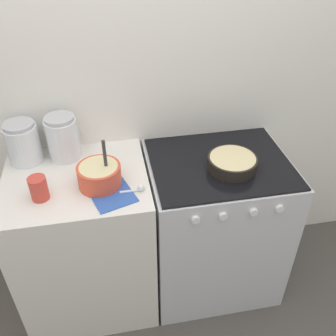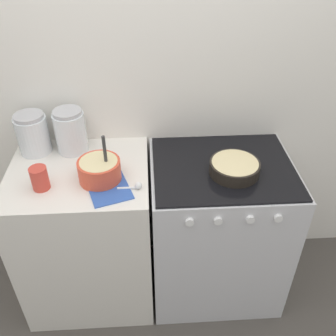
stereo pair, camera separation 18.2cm
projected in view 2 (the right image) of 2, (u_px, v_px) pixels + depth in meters
The scene contains 11 objects.
ground_plane at pixel (154, 325), 2.21m from camera, with size 12.00×12.00×0.00m, color #4C4742.
wall_back at pixel (145, 91), 2.01m from camera, with size 4.53×0.05×2.40m.
countertop_cabinet at pixel (89, 235), 2.16m from camera, with size 0.71×0.61×0.92m.
stove at pixel (216, 229), 2.20m from camera, with size 0.75×0.63×0.92m.
mixing_bowl at pixel (99, 169), 1.80m from camera, with size 0.21×0.21×0.25m.
baking_pan at pixel (235, 167), 1.86m from camera, with size 0.25×0.25×0.07m.
storage_jar_left at pixel (33, 136), 1.98m from camera, with size 0.17×0.17×0.22m.
storage_jar_middle at pixel (71, 134), 1.99m from camera, with size 0.17×0.17×0.24m.
tin_can at pixel (40, 178), 1.75m from camera, with size 0.08×0.08×0.12m.
recipe_page at pixel (108, 187), 1.79m from camera, with size 0.26×0.30×0.01m.
measuring_spoon at pixel (136, 186), 1.77m from camera, with size 0.12×0.04×0.04m.
Camera 2 is at (0.01, -1.23, 2.06)m, focal length 40.00 mm.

